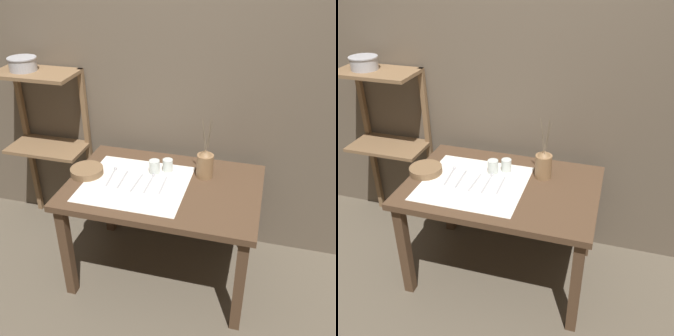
# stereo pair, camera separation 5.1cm
# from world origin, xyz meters

# --- Properties ---
(ground_plane) EXTENTS (12.00, 12.00, 0.00)m
(ground_plane) POSITION_xyz_m (0.00, 0.00, 0.00)
(ground_plane) COLOR brown
(stone_wall_back) EXTENTS (7.00, 0.06, 2.40)m
(stone_wall_back) POSITION_xyz_m (0.00, 0.50, 1.20)
(stone_wall_back) COLOR brown
(stone_wall_back) RESTS_ON ground_plane
(wooden_table) EXTENTS (1.18, 0.79, 0.71)m
(wooden_table) POSITION_xyz_m (0.00, 0.00, 0.61)
(wooden_table) COLOR #4C3523
(wooden_table) RESTS_ON ground_plane
(wooden_shelf_unit) EXTENTS (0.55, 0.31, 1.25)m
(wooden_shelf_unit) POSITION_xyz_m (-0.96, 0.34, 0.87)
(wooden_shelf_unit) COLOR brown
(wooden_shelf_unit) RESTS_ON ground_plane
(linen_cloth) EXTENTS (0.63, 0.57, 0.00)m
(linen_cloth) POSITION_xyz_m (-0.17, -0.04, 0.71)
(linen_cloth) COLOR white
(linen_cloth) RESTS_ON wooden_table
(pitcher_with_flowers) EXTENTS (0.10, 0.10, 0.40)m
(pitcher_with_flowers) POSITION_xyz_m (0.22, 0.16, 0.80)
(pitcher_with_flowers) COLOR olive
(pitcher_with_flowers) RESTS_ON wooden_table
(wooden_bowl) EXTENTS (0.21, 0.21, 0.05)m
(wooden_bowl) POSITION_xyz_m (-0.50, -0.01, 0.73)
(wooden_bowl) COLOR brown
(wooden_bowl) RESTS_ON wooden_table
(glass_tumbler_near) EXTENTS (0.07, 0.07, 0.09)m
(glass_tumbler_near) POSITION_xyz_m (-0.09, 0.12, 0.75)
(glass_tumbler_near) COLOR silver
(glass_tumbler_near) RESTS_ON wooden_table
(glass_tumbler_far) EXTENTS (0.06, 0.06, 0.08)m
(glass_tumbler_far) POSITION_xyz_m (-0.02, 0.16, 0.75)
(glass_tumbler_far) COLOR silver
(glass_tumbler_far) RESTS_ON wooden_table
(spoon_outer) EXTENTS (0.04, 0.22, 0.02)m
(spoon_outer) POSITION_xyz_m (-0.35, 0.05, 0.71)
(spoon_outer) COLOR #A8A8AD
(spoon_outer) RESTS_ON wooden_table
(fork_inner) EXTENTS (0.02, 0.21, 0.00)m
(fork_inner) POSITION_xyz_m (-0.26, -0.02, 0.71)
(fork_inner) COLOR #A8A8AD
(fork_inner) RESTS_ON wooden_table
(knife_center) EXTENTS (0.02, 0.21, 0.00)m
(knife_center) POSITION_xyz_m (-0.16, -0.03, 0.71)
(knife_center) COLOR #A8A8AD
(knife_center) RESTS_ON wooden_table
(spoon_inner) EXTENTS (0.02, 0.22, 0.02)m
(spoon_inner) POSITION_xyz_m (-0.09, 0.03, 0.71)
(spoon_inner) COLOR #A8A8AD
(spoon_inner) RESTS_ON wooden_table
(fork_outer) EXTENTS (0.02, 0.21, 0.00)m
(fork_outer) POSITION_xyz_m (0.00, -0.02, 0.71)
(fork_outer) COLOR #A8A8AD
(fork_outer) RESTS_ON wooden_table
(metal_pot_large) EXTENTS (0.19, 0.19, 0.09)m
(metal_pot_large) POSITION_xyz_m (-1.05, 0.30, 1.30)
(metal_pot_large) COLOR #A8A8AD
(metal_pot_large) RESTS_ON wooden_shelf_unit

